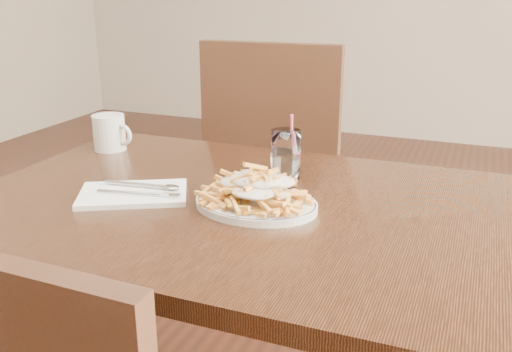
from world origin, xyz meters
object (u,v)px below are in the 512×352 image
at_px(fries_plate, 256,204).
at_px(chair_far, 279,165).
at_px(table, 244,234).
at_px(coffee_mug, 110,133).
at_px(water_glass, 286,157).
at_px(loaded_fries, 256,185).

bearing_deg(fries_plate, chair_far, 106.21).
xyz_separation_m(table, coffee_mug, (-0.50, 0.22, 0.13)).
bearing_deg(water_glass, fries_plate, -88.05).
relative_size(table, loaded_fries, 5.24).
bearing_deg(coffee_mug, fries_plate, -24.95).
distance_m(table, fries_plate, 0.10).
bearing_deg(table, water_glass, 80.11).
height_order(table, loaded_fries, loaded_fries).
xyz_separation_m(water_glass, coffee_mug, (-0.53, 0.04, -0.00)).
relative_size(chair_far, fries_plate, 3.76).
relative_size(chair_far, loaded_fries, 4.42).
height_order(fries_plate, coffee_mug, coffee_mug).
distance_m(table, water_glass, 0.22).
xyz_separation_m(chair_far, fries_plate, (0.23, -0.80, 0.18)).
distance_m(fries_plate, coffee_mug, 0.59).
relative_size(water_glass, coffee_mug, 1.26).
bearing_deg(chair_far, fries_plate, -73.79).
height_order(chair_far, loaded_fries, chair_far).
bearing_deg(chair_far, water_glass, -69.20).
bearing_deg(coffee_mug, chair_far, 61.47).
xyz_separation_m(table, loaded_fries, (0.04, -0.03, 0.13)).
bearing_deg(fries_plate, loaded_fries, 0.00).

